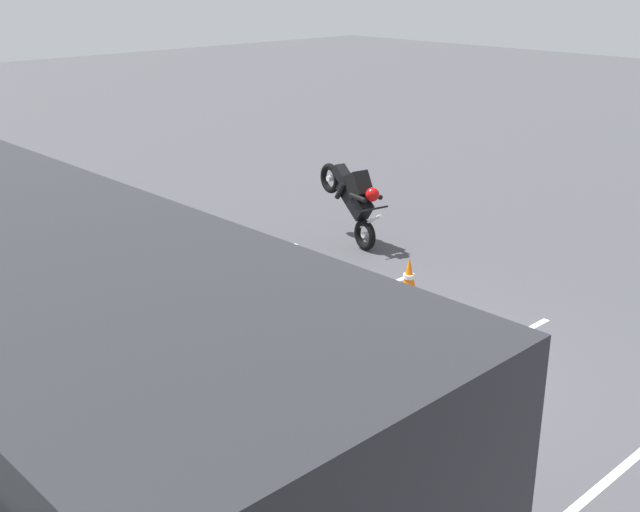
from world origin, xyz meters
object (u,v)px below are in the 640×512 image
(spectator_left, at_px, (217,329))
(stunt_motorcycle, at_px, (353,196))
(traffic_cone, at_px, (409,276))
(parked_motorcycle_silver, at_px, (177,405))
(spectator_centre, at_px, (170,304))
(spectator_far_left, at_px, (302,353))

(spectator_left, bearing_deg, stunt_motorcycle, -60.14)
(stunt_motorcycle, distance_m, traffic_cone, 2.68)
(parked_motorcycle_silver, bearing_deg, spectator_left, -71.19)
(spectator_centre, height_order, parked_motorcycle_silver, spectator_centre)
(spectator_far_left, height_order, stunt_motorcycle, spectator_far_left)
(traffic_cone, bearing_deg, spectator_centre, 87.80)
(traffic_cone, bearing_deg, parked_motorcycle_silver, 101.77)
(spectator_centre, bearing_deg, traffic_cone, -92.20)
(stunt_motorcycle, bearing_deg, spectator_left, 119.86)
(spectator_far_left, relative_size, traffic_cone, 2.70)
(spectator_far_left, bearing_deg, spectator_left, 20.86)
(spectator_far_left, bearing_deg, traffic_cone, -65.20)
(spectator_left, distance_m, parked_motorcycle_silver, 1.00)
(stunt_motorcycle, bearing_deg, spectator_centre, 111.59)
(spectator_left, height_order, spectator_centre, spectator_left)
(parked_motorcycle_silver, distance_m, stunt_motorcycle, 7.20)
(stunt_motorcycle, xyz_separation_m, traffic_cone, (-2.36, 1.10, -0.66))
(spectator_left, xyz_separation_m, stunt_motorcycle, (3.18, -5.54, -0.11))
(spectator_left, xyz_separation_m, spectator_centre, (1.00, -0.02, -0.00))
(spectator_centre, relative_size, parked_motorcycle_silver, 0.87)
(spectator_far_left, height_order, parked_motorcycle_silver, spectator_far_left)
(spectator_far_left, distance_m, parked_motorcycle_silver, 1.50)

